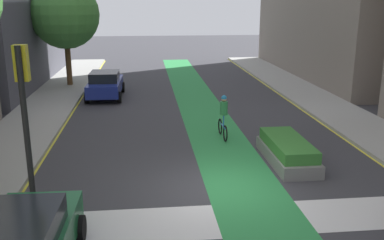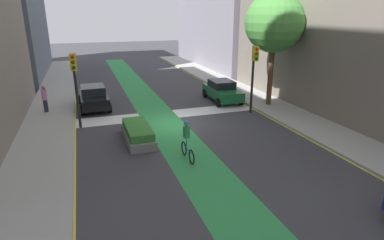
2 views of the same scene
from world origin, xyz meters
name	(u,v)px [view 1 (image 1 of 2)]	position (x,y,z in m)	size (l,w,h in m)	color
ground_plane	(220,188)	(0.00, 0.00, 0.00)	(120.00, 120.00, 0.00)	#38383D
bike_lane_paint	(244,187)	(0.76, 0.00, 0.00)	(2.40, 60.00, 0.01)	#2D8C47
crosswalk_band	(233,220)	(0.00, -2.00, 0.00)	(12.00, 1.80, 0.01)	silver
curb_stripe_left	(18,197)	(-6.00, 0.00, 0.01)	(0.16, 60.00, 0.01)	yellow
traffic_signal_near_left	(24,96)	(-5.39, -0.51, 3.13)	(0.35, 0.52, 4.47)	black
car_blue_left_far	(105,84)	(-4.55, 13.46, 0.80)	(2.10, 4.24, 1.57)	navy
cyclist_in_lane	(223,116)	(0.98, 4.94, 0.97)	(0.32, 1.73, 1.86)	black
street_tree_far	(65,14)	(-7.21, 17.15, 4.71)	(4.41, 4.41, 6.77)	brown
median_planter	(287,151)	(2.76, 1.97, 0.40)	(1.35, 3.49, 0.85)	slate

